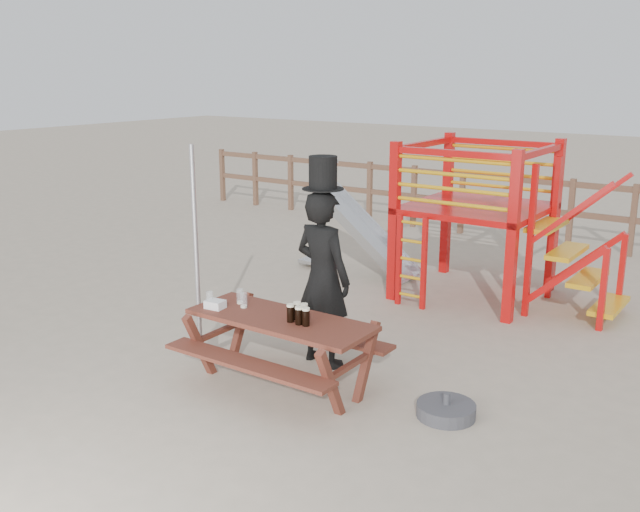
{
  "coord_description": "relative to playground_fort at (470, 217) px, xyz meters",
  "views": [
    {
      "loc": [
        3.83,
        -5.23,
        2.99
      ],
      "look_at": [
        -0.38,
        0.8,
        1.05
      ],
      "focal_mm": 40.0,
      "sensor_mm": 36.0,
      "label": 1
    }
  ],
  "objects": [
    {
      "name": "man_with_hat",
      "position": [
        -0.26,
        -3.08,
        -0.1
      ],
      "size": [
        0.72,
        0.52,
        2.17
      ],
      "rotation": [
        0.0,
        0.0,
        3.02
      ],
      "color": "black",
      "rests_on": "ground"
    },
    {
      "name": "back_fence",
      "position": [
        -0.12,
        3.42,
        -0.34
      ],
      "size": [
        15.09,
        0.09,
        1.2
      ],
      "color": "brown",
      "rests_on": "ground"
    },
    {
      "name": "picnic_table",
      "position": [
        -0.26,
        -3.8,
        -0.62
      ],
      "size": [
        1.84,
        1.27,
        0.71
      ],
      "rotation": [
        0.0,
        0.0,
        0.01
      ],
      "color": "maroon",
      "rests_on": "ground"
    },
    {
      "name": "parasol_base",
      "position": [
        1.33,
        -3.45,
        -1.01
      ],
      "size": [
        0.53,
        0.53,
        0.22
      ],
      "color": "#3C3C41",
      "rests_on": "ground"
    },
    {
      "name": "stout_pints",
      "position": [
        -0.03,
        -3.81,
        -0.28
      ],
      "size": [
        0.25,
        0.17,
        0.17
      ],
      "color": "black",
      "rests_on": "picnic_table"
    },
    {
      "name": "ground",
      "position": [
        -0.12,
        -3.58,
        -1.07
      ],
      "size": [
        60.0,
        60.0,
        0.0
      ],
      "primitive_type": "plane",
      "color": "tan",
      "rests_on": "ground"
    },
    {
      "name": "metal_pole",
      "position": [
        -1.38,
        -3.76,
        0.06
      ],
      "size": [
        0.05,
        0.05,
        2.27
      ],
      "primitive_type": "cylinder",
      "color": "#B2B2B7",
      "rests_on": "ground"
    },
    {
      "name": "playground_fort",
      "position": [
        0.0,
        0.0,
        0.0
      ],
      "size": [
        4.71,
        1.84,
        2.1
      ],
      "color": "red",
      "rests_on": "ground"
    },
    {
      "name": "empty_glasses",
      "position": [
        -0.87,
        -3.8,
        -0.29
      ],
      "size": [
        0.37,
        0.31,
        0.15
      ],
      "color": "silver",
      "rests_on": "picnic_table"
    },
    {
      "name": "paper_bag",
      "position": [
        -0.95,
        -3.95,
        -0.32
      ],
      "size": [
        0.19,
        0.16,
        0.08
      ],
      "primitive_type": "cube",
      "rotation": [
        0.0,
        0.0,
        0.11
      ],
      "color": "white",
      "rests_on": "picnic_table"
    }
  ]
}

